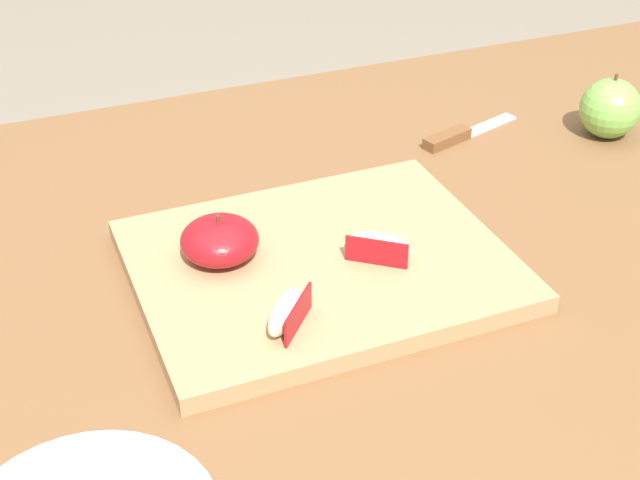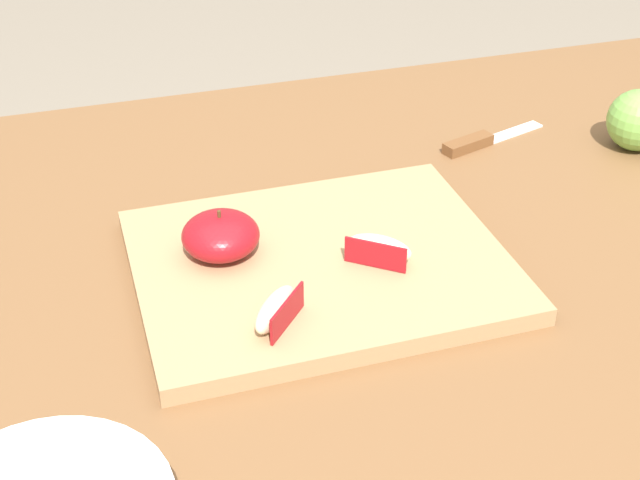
{
  "view_description": "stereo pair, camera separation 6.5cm",
  "coord_description": "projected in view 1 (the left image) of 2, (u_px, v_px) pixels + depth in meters",
  "views": [
    {
      "loc": [
        -0.34,
        -0.66,
        1.25
      ],
      "look_at": [
        -0.06,
        0.01,
        0.77
      ],
      "focal_mm": 49.88,
      "sensor_mm": 36.0,
      "label": 1
    },
    {
      "loc": [
        -0.28,
        -0.68,
        1.25
      ],
      "look_at": [
        -0.06,
        0.01,
        0.77
      ],
      "focal_mm": 49.88,
      "sensor_mm": 36.0,
      "label": 2
    }
  ],
  "objects": [
    {
      "name": "apple_wedge_middle",
      "position": [
        379.0,
        246.0,
        0.88
      ],
      "size": [
        0.07,
        0.06,
        0.03
      ],
      "color": "beige",
      "rests_on": "cutting_board"
    },
    {
      "name": "paring_knife",
      "position": [
        455.0,
        136.0,
        1.14
      ],
      "size": [
        0.16,
        0.07,
        0.01
      ],
      "color": "silver",
      "rests_on": "dining_table"
    },
    {
      "name": "apple_half_skin_up",
      "position": [
        220.0,
        240.0,
        0.87
      ],
      "size": [
        0.08,
        0.08,
        0.05
      ],
      "color": "maroon",
      "rests_on": "cutting_board"
    },
    {
      "name": "whole_apple_granny_green",
      "position": [
        610.0,
        108.0,
        1.13
      ],
      "size": [
        0.08,
        0.08,
        0.09
      ],
      "color": "#70AD47",
      "rests_on": "dining_table"
    },
    {
      "name": "apple_wedge_front",
      "position": [
        287.0,
        312.0,
        0.79
      ],
      "size": [
        0.06,
        0.06,
        0.03
      ],
      "color": "beige",
      "rests_on": "cutting_board"
    },
    {
      "name": "dining_table",
      "position": [
        381.0,
        330.0,
        0.95
      ],
      "size": [
        1.47,
        0.98,
        0.73
      ],
      "color": "brown",
      "rests_on": "ground_plane"
    },
    {
      "name": "cutting_board",
      "position": [
        320.0,
        265.0,
        0.89
      ],
      "size": [
        0.37,
        0.29,
        0.02
      ],
      "color": "#A37F56",
      "rests_on": "dining_table"
    }
  ]
}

